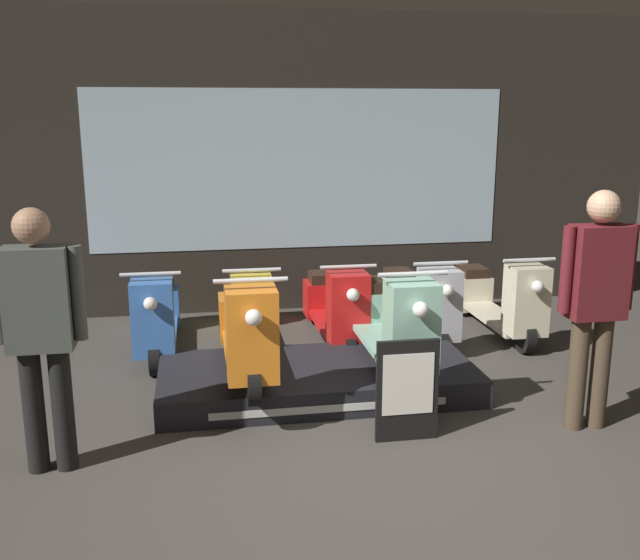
% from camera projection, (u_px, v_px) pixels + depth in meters
% --- Properties ---
extents(ground_plane, '(30.00, 30.00, 0.00)m').
position_uv_depth(ground_plane, '(398.00, 491.00, 4.18)').
color(ground_plane, '#423D38').
extents(shop_wall_back, '(8.14, 0.09, 3.20)m').
position_uv_depth(shop_wall_back, '(299.00, 165.00, 7.70)').
color(shop_wall_back, '#28231E').
rests_on(shop_wall_back, ground_plane).
extents(display_platform, '(2.46, 1.12, 0.22)m').
position_uv_depth(display_platform, '(317.00, 379.00, 5.62)').
color(display_platform, black).
rests_on(display_platform, ground_plane).
extents(scooter_display_left, '(0.49, 1.74, 0.89)m').
position_uv_depth(scooter_display_left, '(246.00, 330.00, 5.38)').
color(scooter_display_left, black).
rests_on(scooter_display_left, display_platform).
extents(scooter_display_right, '(0.49, 1.74, 0.89)m').
position_uv_depth(scooter_display_right, '(388.00, 323.00, 5.56)').
color(scooter_display_right, black).
rests_on(scooter_display_right, display_platform).
extents(scooter_backrow_0, '(0.49, 1.74, 0.89)m').
position_uv_depth(scooter_backrow_0, '(157.00, 316.00, 6.52)').
color(scooter_backrow_0, black).
rests_on(scooter_backrow_0, ground_plane).
extents(scooter_backrow_1, '(0.49, 1.74, 0.89)m').
position_uv_depth(scooter_backrow_1, '(248.00, 312.00, 6.66)').
color(scooter_backrow_1, black).
rests_on(scooter_backrow_1, ground_plane).
extents(scooter_backrow_2, '(0.49, 1.74, 0.89)m').
position_uv_depth(scooter_backrow_2, '(335.00, 308.00, 6.80)').
color(scooter_backrow_2, black).
rests_on(scooter_backrow_2, ground_plane).
extents(scooter_backrow_3, '(0.49, 1.74, 0.89)m').
position_uv_depth(scooter_backrow_3, '(418.00, 304.00, 6.93)').
color(scooter_backrow_3, black).
rests_on(scooter_backrow_3, ground_plane).
extents(scooter_backrow_4, '(0.49, 1.74, 0.89)m').
position_uv_depth(scooter_backrow_4, '(498.00, 300.00, 7.07)').
color(scooter_backrow_4, black).
rests_on(scooter_backrow_4, ground_plane).
extents(person_left_browsing, '(0.54, 0.21, 1.64)m').
position_uv_depth(person_left_browsing, '(40.00, 324.00, 4.22)').
color(person_left_browsing, black).
rests_on(person_left_browsing, ground_plane).
extents(person_right_browsing, '(0.54, 0.22, 1.67)m').
position_uv_depth(person_right_browsing, '(596.00, 294.00, 4.81)').
color(person_right_browsing, '#473828').
rests_on(person_right_browsing, ground_plane).
extents(price_sign_board, '(0.43, 0.04, 0.71)m').
position_uv_depth(price_sign_board, '(407.00, 390.00, 4.75)').
color(price_sign_board, black).
rests_on(price_sign_board, ground_plane).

